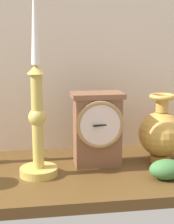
# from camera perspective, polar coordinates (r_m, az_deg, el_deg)

# --- Properties ---
(ground_plane) EXTENTS (1.00, 0.36, 0.02)m
(ground_plane) POSITION_cam_1_polar(r_m,az_deg,el_deg) (0.88, -1.34, -9.79)
(ground_plane) COLOR brown
(back_wall) EXTENTS (1.20, 0.02, 0.65)m
(back_wall) POSITION_cam_1_polar(r_m,az_deg,el_deg) (1.00, -2.85, 12.51)
(back_wall) COLOR beige
(back_wall) RESTS_ON ground_plane
(mantel_clock) EXTENTS (0.12, 0.09, 0.18)m
(mantel_clock) POSITION_cam_1_polar(r_m,az_deg,el_deg) (0.88, 1.66, -2.55)
(mantel_clock) COLOR brown
(mantel_clock) RESTS_ON ground_plane
(candlestick_tall_center) EXTENTS (0.09, 0.09, 0.46)m
(candlestick_tall_center) POSITION_cam_1_polar(r_m,az_deg,el_deg) (0.81, -7.85, -0.48)
(candlestick_tall_center) COLOR #CAB051
(candlestick_tall_center) RESTS_ON ground_plane
(brass_vase_bulbous) EXTENTS (0.11, 0.11, 0.17)m
(brass_vase_bulbous) POSITION_cam_1_polar(r_m,az_deg,el_deg) (0.93, 11.59, -3.20)
(brass_vase_bulbous) COLOR gold
(brass_vase_bulbous) RESTS_ON ground_plane
(ivy_sprig) EXTENTS (0.08, 0.06, 0.05)m
(ivy_sprig) POSITION_cam_1_polar(r_m,az_deg,el_deg) (0.83, 12.46, -8.83)
(ivy_sprig) COLOR #3F743C
(ivy_sprig) RESTS_ON ground_plane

